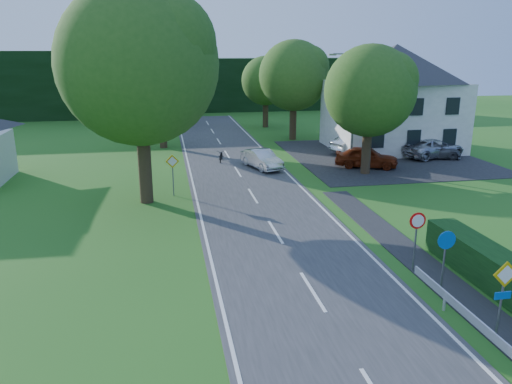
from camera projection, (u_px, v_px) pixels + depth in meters
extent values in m
cube|color=#37373A|center=(267.00, 218.00, 25.06)|extent=(7.00, 80.00, 0.04)
cube|color=black|center=(382.00, 157.00, 39.43)|extent=(14.00, 16.00, 0.04)
cube|color=white|center=(202.00, 222.00, 24.49)|extent=(0.12, 80.00, 0.01)
cube|color=white|center=(329.00, 214.00, 25.61)|extent=(0.12, 80.00, 0.01)
cube|color=black|center=(257.00, 84.00, 68.97)|extent=(30.00, 5.00, 7.00)
cube|color=silver|center=(392.00, 116.00, 41.84)|extent=(10.00, 8.00, 5.60)
pyramid|color=#29292E|center=(396.00, 63.00, 40.65)|extent=(10.60, 8.40, 3.00)
cylinder|color=slate|center=(353.00, 112.00, 34.83)|extent=(0.16, 0.16, 8.00)
cylinder|color=slate|center=(345.00, 54.00, 33.62)|extent=(1.70, 0.10, 0.10)
cube|color=slate|center=(332.00, 55.00, 33.47)|extent=(0.50, 0.18, 0.12)
cylinder|color=slate|center=(500.00, 306.00, 14.13)|extent=(0.07, 0.07, 2.40)
cube|color=#DEB00B|center=(506.00, 274.00, 13.83)|extent=(0.78, 0.04, 0.78)
cube|color=white|center=(506.00, 274.00, 13.83)|extent=(0.57, 0.05, 0.57)
cube|color=blue|center=(503.00, 295.00, 14.01)|extent=(0.50, 0.04, 0.22)
cylinder|color=slate|center=(443.00, 266.00, 17.00)|extent=(0.07, 0.07, 2.20)
cylinder|color=blue|center=(447.00, 240.00, 16.71)|extent=(0.64, 0.04, 0.64)
cylinder|color=slate|center=(415.00, 244.00, 18.89)|extent=(0.07, 0.07, 2.20)
cylinder|color=red|center=(418.00, 221.00, 18.60)|extent=(0.64, 0.04, 0.64)
cylinder|color=white|center=(418.00, 221.00, 18.58)|extent=(0.48, 0.04, 0.48)
cylinder|color=slate|center=(173.00, 177.00, 28.71)|extent=(0.07, 0.07, 2.20)
cube|color=#DEB00B|center=(172.00, 161.00, 28.42)|extent=(0.78, 0.04, 0.78)
cube|color=white|center=(172.00, 161.00, 28.42)|extent=(0.57, 0.05, 0.57)
imported|color=silver|center=(262.00, 159.00, 35.33)|extent=(2.59, 4.30, 1.34)
imported|color=black|center=(221.00, 156.00, 37.55)|extent=(0.92, 1.76, 0.88)
imported|color=maroon|center=(366.00, 157.00, 35.59)|extent=(4.73, 3.28, 1.49)
imported|color=silver|center=(356.00, 144.00, 40.54)|extent=(4.76, 3.09, 1.48)
imported|color=#505055|center=(432.00, 150.00, 38.64)|extent=(4.64, 2.74, 1.26)
imported|color=#B5B4BC|center=(433.00, 148.00, 39.00)|extent=(5.73, 3.83, 1.46)
imported|color=red|center=(360.00, 147.00, 38.45)|extent=(2.41, 2.43, 1.77)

